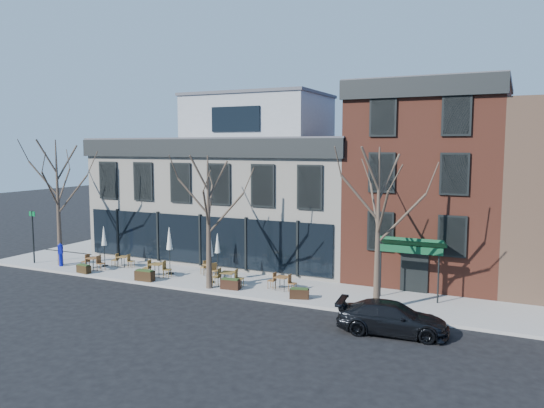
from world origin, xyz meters
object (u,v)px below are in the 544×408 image
at_px(parked_sedan, 392,318).
at_px(umbrella_0, 104,238).
at_px(call_box, 61,254).
at_px(cafe_set_0, 93,262).

relative_size(parked_sedan, umbrella_0, 1.78).
relative_size(call_box, cafe_set_0, 0.86).
distance_m(call_box, cafe_set_0, 2.54).
bearing_deg(parked_sedan, umbrella_0, 72.10).
bearing_deg(umbrella_0, call_box, -154.33).
bearing_deg(cafe_set_0, call_box, -176.38).
relative_size(parked_sedan, call_box, 3.06).
height_order(parked_sedan, cafe_set_0, parked_sedan).
height_order(call_box, umbrella_0, umbrella_0).
bearing_deg(call_box, parked_sedan, -7.46).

